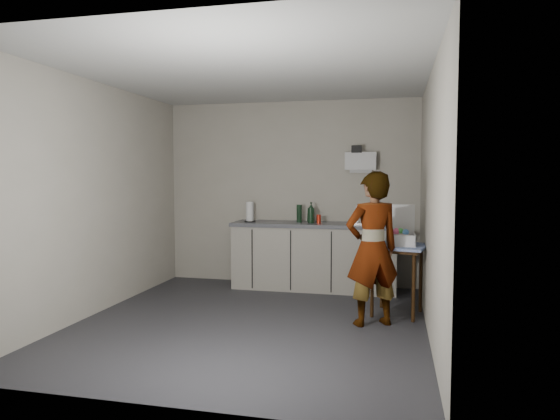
% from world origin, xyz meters
% --- Properties ---
extents(ground, '(4.00, 4.00, 0.00)m').
position_xyz_m(ground, '(0.00, 0.00, 0.00)').
color(ground, '#29282D').
rests_on(ground, ground).
extents(wall_back, '(3.60, 0.02, 2.60)m').
position_xyz_m(wall_back, '(0.00, 1.99, 1.30)').
color(wall_back, '#B1AB9A').
rests_on(wall_back, ground).
extents(wall_right, '(0.02, 4.00, 2.60)m').
position_xyz_m(wall_right, '(1.79, 0.00, 1.30)').
color(wall_right, '#B1AB9A').
rests_on(wall_right, ground).
extents(wall_left, '(0.02, 4.00, 2.60)m').
position_xyz_m(wall_left, '(-1.79, 0.00, 1.30)').
color(wall_left, '#B1AB9A').
rests_on(wall_left, ground).
extents(ceiling, '(3.60, 4.00, 0.01)m').
position_xyz_m(ceiling, '(0.00, 0.00, 2.60)').
color(ceiling, silver).
rests_on(ceiling, wall_back).
extents(kitchen_counter, '(2.24, 0.62, 0.91)m').
position_xyz_m(kitchen_counter, '(0.40, 1.70, 0.43)').
color(kitchen_counter, black).
rests_on(kitchen_counter, ground).
extents(wall_shelf, '(0.42, 0.18, 0.37)m').
position_xyz_m(wall_shelf, '(1.00, 1.92, 1.75)').
color(wall_shelf, white).
rests_on(wall_shelf, ground).
extents(side_table, '(0.72, 0.72, 0.78)m').
position_xyz_m(side_table, '(1.50, 0.65, 0.68)').
color(side_table, '#331E0B').
rests_on(side_table, ground).
extents(standing_man, '(0.69, 0.61, 1.59)m').
position_xyz_m(standing_man, '(1.25, 0.19, 0.80)').
color(standing_man, '#B2A593').
rests_on(standing_man, ground).
extents(soap_bottle, '(0.15, 0.15, 0.28)m').
position_xyz_m(soap_bottle, '(0.36, 1.68, 1.05)').
color(soap_bottle, black).
rests_on(soap_bottle, kitchen_counter).
extents(soda_can, '(0.06, 0.06, 0.12)m').
position_xyz_m(soda_can, '(0.47, 1.66, 0.97)').
color(soda_can, red).
rests_on(soda_can, kitchen_counter).
extents(dark_bottle, '(0.07, 0.07, 0.24)m').
position_xyz_m(dark_bottle, '(0.19, 1.72, 1.03)').
color(dark_bottle, black).
rests_on(dark_bottle, kitchen_counter).
extents(paper_towel, '(0.16, 0.16, 0.28)m').
position_xyz_m(paper_towel, '(-0.50, 1.63, 1.04)').
color(paper_towel, black).
rests_on(paper_towel, kitchen_counter).
extents(dish_rack, '(0.36, 0.27, 0.25)m').
position_xyz_m(dish_rack, '(1.13, 1.70, 0.97)').
color(dish_rack, white).
rests_on(dish_rack, kitchen_counter).
extents(bakery_box, '(0.32, 0.33, 0.44)m').
position_xyz_m(bakery_box, '(1.53, 0.65, 0.88)').
color(bakery_box, white).
rests_on(bakery_box, side_table).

